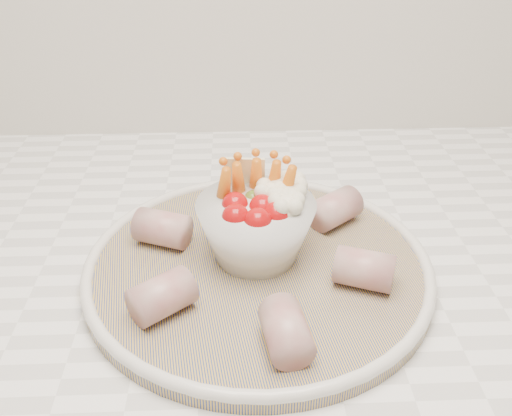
{
  "coord_description": "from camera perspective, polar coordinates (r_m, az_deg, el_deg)",
  "views": [
    {
      "loc": [
        0.15,
        0.93,
        1.28
      ],
      "look_at": [
        0.17,
        1.4,
        0.99
      ],
      "focal_mm": 40.0,
      "sensor_mm": 36.0,
      "label": 1
    }
  ],
  "objects": [
    {
      "name": "veggie_bowl",
      "position": [
        0.57,
        0.21,
        -1.43
      ],
      "size": [
        0.12,
        0.12,
        0.1
      ],
      "color": "white",
      "rests_on": "serving_platter"
    },
    {
      "name": "serving_platter",
      "position": [
        0.58,
        0.21,
        -5.8
      ],
      "size": [
        0.4,
        0.4,
        0.02
      ],
      "color": "navy",
      "rests_on": "kitchen_counter"
    },
    {
      "name": "cured_meat_rolls",
      "position": [
        0.57,
        0.21,
        -3.98
      ],
      "size": [
        0.26,
        0.29,
        0.04
      ],
      "color": "#A24A4A",
      "rests_on": "serving_platter"
    }
  ]
}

